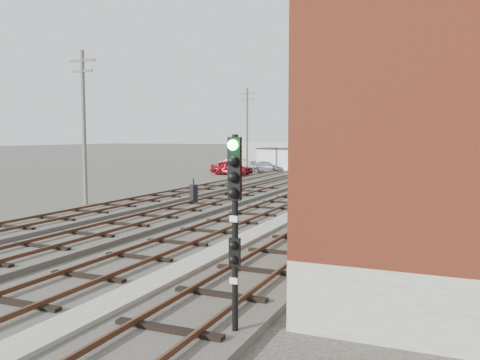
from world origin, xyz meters
The scene contains 23 objects.
ground centered at (0.00, 60.00, 0.00)m, with size 320.00×320.00×0.00m, color #282621.
track_right centered at (2.50, 39.00, 0.11)m, with size 3.20×90.00×0.39m.
track_mid_right centered at (-1.50, 39.00, 0.11)m, with size 3.20×90.00×0.39m.
track_mid_left centered at (-5.50, 39.00, 0.11)m, with size 3.20×90.00×0.39m.
track_left centered at (-9.50, 39.00, 0.11)m, with size 3.20×90.00×0.39m.
platform_curb centered at (0.50, 14.00, 0.13)m, with size 0.90×28.00×0.26m, color gray.
brick_building centered at (7.50, 12.00, 3.63)m, with size 6.54×12.20×7.22m.
lattice_tower centered at (5.50, 35.00, 7.50)m, with size 1.60×1.60×15.00m.
utility_pole_left_a centered at (-12.50, 20.00, 4.80)m, with size 1.80×0.24×9.00m.
utility_pole_left_b centered at (-12.50, 45.00, 4.80)m, with size 1.80×0.24×9.00m.
utility_pole_left_c centered at (-12.50, 70.00, 4.80)m, with size 1.80×0.24×9.00m.
utility_pole_right_a centered at (6.50, 28.00, 4.80)m, with size 1.80×0.24×9.00m.
utility_pole_right_b centered at (6.50, 58.00, 4.80)m, with size 1.80×0.24×9.00m.
apartment_left centered at (-18.00, 135.00, 15.00)m, with size 22.00×14.00×30.00m, color gray.
apartment_right centered at (8.00, 150.00, 13.00)m, with size 16.00×12.00×26.00m, color gray.
shed_left centered at (-16.00, 60.00, 1.60)m, with size 8.00×5.00×3.20m, color gray.
shed_right centered at (9.00, 70.00, 2.00)m, with size 6.00×6.00×4.00m, color gray.
signal_mast centered at (3.70, 5.14, 2.41)m, with size 0.40×0.41×4.09m.
switch_stand centered at (-6.26, 21.84, 0.70)m, with size 0.45×0.45×1.49m.
site_trailer centered at (-9.55, 49.34, 1.36)m, with size 6.81×3.84×2.71m.
car_red centered at (-13.88, 44.19, 0.77)m, with size 1.81×4.49×1.53m, color maroon.
car_silver centered at (-15.69, 50.46, 0.74)m, with size 1.57×4.49×1.48m, color #B5B7BD.
car_grey centered at (-11.41, 48.73, 0.63)m, with size 1.77×4.36×1.27m, color slate.
Camera 1 is at (7.65, -3.80, 4.06)m, focal length 38.00 mm.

